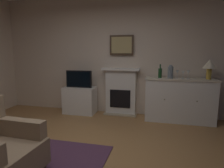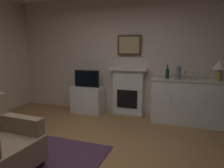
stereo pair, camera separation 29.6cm
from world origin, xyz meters
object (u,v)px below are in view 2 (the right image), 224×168
Objects in this scene: wine_bottle at (167,73)px; wine_glass_center at (191,74)px; sideboard_cabinet at (187,102)px; framed_picture at (129,45)px; tv_cabinet at (88,99)px; tv_set at (87,79)px; fireplace_unit at (128,92)px; vase_decorative at (178,72)px; wine_glass_left at (185,73)px; wine_glass_right at (197,74)px; table_lamp at (220,66)px.

wine_bottle reaches higher than wine_glass_center.
wine_bottle is at bearing -179.31° from sideboard_cabinet.
framed_picture is 0.73× the size of tv_cabinet.
tv_set reaches higher than sideboard_cabinet.
fireplace_unit is 0.76× the size of sideboard_cabinet.
tv_set is (-0.00, -0.02, 0.52)m from tv_cabinet.
framed_picture is at bearing 12.01° from tv_cabinet.
framed_picture reaches higher than tv_set.
vase_decorative is at bearing -14.00° from framed_picture.
fireplace_unit is 6.67× the size of wine_glass_left.
fireplace_unit reaches higher than wine_glass_right.
vase_decorative reaches higher than tv_cabinet.
fireplace_unit is 2.00× the size of framed_picture.
fireplace_unit is at bearing 172.75° from wine_glass_left.
vase_decorative reaches higher than wine_glass_center.
tv_cabinet is (-2.28, 0.02, -0.15)m from sideboard_cabinet.
wine_glass_right is at bearing 175.74° from table_lamp.
vase_decorative is 0.45× the size of tv_set.
fireplace_unit is 6.67× the size of wine_glass_right.
tv_cabinet is at bearing -167.99° from framed_picture.
framed_picture is 0.38× the size of sideboard_cabinet.
fireplace_unit is 1.32m from sideboard_cabinet.
wine_glass_left is at bearing 163.91° from sideboard_cabinet.
wine_glass_left is (1.23, -0.20, -0.58)m from framed_picture.
sideboard_cabinet is 0.59m from wine_glass_left.
wine_glass_center is at bearing -48.47° from sideboard_cabinet.
vase_decorative is (1.09, -0.23, 0.51)m from fireplace_unit.
sideboard_cabinet is 8.72× the size of wine_glass_right.
table_lamp is at bearing 3.83° from vase_decorative.
tv_cabinet is at bearing 179.69° from table_lamp.
wine_glass_right is 0.59× the size of vase_decorative.
wine_bottle is 1.76× the size of wine_glass_right.
fireplace_unit is 2.75× the size of table_lamp.
sideboard_cabinet is at bearing -16.09° from wine_glass_left.
wine_glass_left is at bearing 0.74° from tv_set.
wine_glass_center is at bearing -0.90° from tv_set.
tv_set is (-2.81, -0.01, -0.37)m from table_lamp.
sideboard_cabinet is at bearing -0.38° from tv_cabinet.
wine_glass_left reaches higher than tv_cabinet.
table_lamp is 2.42× the size of wine_glass_left.
sideboard_cabinet is 4.96× the size of wine_bottle.
tv_cabinet is at bearing 178.53° from wine_glass_center.
wine_glass_right is at bearing 0.32° from tv_cabinet.
framed_picture is 3.33× the size of wine_glass_left.
tv_cabinet is (-0.97, -0.16, -0.23)m from fireplace_unit.
framed_picture is 1.38m from wine_glass_left.
framed_picture is at bearing 166.00° from vase_decorative.
wine_glass_center is at bearing -1.47° from tv_cabinet.
table_lamp is 0.76m from vase_decorative.
vase_decorative is at bearing -166.69° from sideboard_cabinet.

